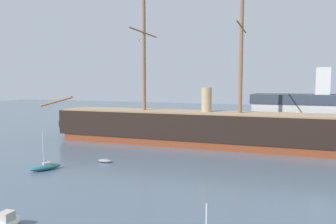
{
  "coord_description": "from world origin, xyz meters",
  "views": [
    {
      "loc": [
        16.29,
        -11.24,
        13.67
      ],
      "look_at": [
        -4.46,
        40.36,
        8.7
      ],
      "focal_mm": 34.31,
      "sensor_mm": 36.0,
      "label": 1
    }
  ],
  "objects": [
    {
      "name": "seagull_in_flight",
      "position": [
        0.38,
        20.03,
        18.24
      ],
      "size": [
        0.74,
        1.1,
        0.13
      ],
      "color": "silver"
    },
    {
      "name": "sailboat_mid_left",
      "position": [
        -20.21,
        27.6,
        0.53
      ],
      "size": [
        3.62,
        4.9,
        6.26
      ],
      "color": "#236670",
      "rests_on": "ground"
    },
    {
      "name": "motorboat_foreground_left",
      "position": [
        -8.64,
        9.87,
        0.59
      ],
      "size": [
        1.94,
        4.08,
        1.67
      ],
      "color": "silver",
      "rests_on": "ground"
    },
    {
      "name": "dinghy_alongside_bow",
      "position": [
        -14.21,
        35.34,
        0.3
      ],
      "size": [
        2.6,
        1.28,
        0.6
      ],
      "color": "gray",
      "rests_on": "ground"
    },
    {
      "name": "tall_ship",
      "position": [
        -5.72,
        56.46,
        3.9
      ],
      "size": [
        75.55,
        15.97,
        36.32
      ],
      "color": "brown",
      "rests_on": "ground"
    },
    {
      "name": "motorboat_far_left",
      "position": [
        -27.55,
        56.5,
        0.68
      ],
      "size": [
        2.77,
        4.91,
        1.94
      ],
      "color": "orange",
      "rests_on": "ground"
    },
    {
      "name": "motorboat_distant_centre",
      "position": [
        2.84,
        65.76,
        0.56
      ],
      "size": [
        3.9,
        3.62,
        1.58
      ],
      "color": "gray",
      "rests_on": "ground"
    }
  ]
}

